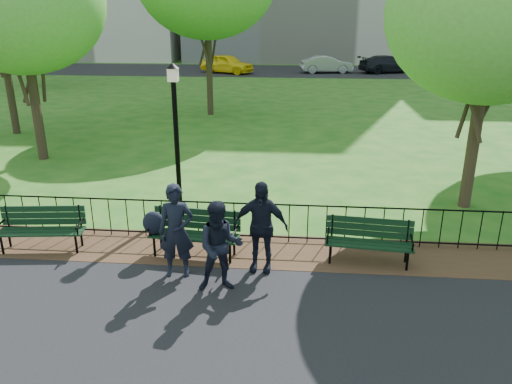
# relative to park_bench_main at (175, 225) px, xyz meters

# --- Properties ---
(ground) EXTENTS (120.00, 120.00, 0.00)m
(ground) POSITION_rel_park_bench_main_xyz_m (0.91, -1.21, -0.66)
(ground) COLOR #1E5B18
(dirt_strip) EXTENTS (60.00, 1.60, 0.01)m
(dirt_strip) POSITION_rel_park_bench_main_xyz_m (0.91, 0.29, -0.65)
(dirt_strip) COLOR #362716
(dirt_strip) RESTS_ON ground
(far_street) EXTENTS (70.00, 9.00, 0.01)m
(far_street) POSITION_rel_park_bench_main_xyz_m (0.91, 33.79, -0.65)
(far_street) COLOR black
(far_street) RESTS_ON ground
(iron_fence) EXTENTS (24.06, 0.06, 1.00)m
(iron_fence) POSITION_rel_park_bench_main_xyz_m (0.91, 0.79, -0.16)
(iron_fence) COLOR black
(iron_fence) RESTS_ON ground
(park_bench_main) EXTENTS (2.00, 0.74, 1.04)m
(park_bench_main) POSITION_rel_park_bench_main_xyz_m (0.00, 0.00, 0.00)
(park_bench_main) COLOR black
(park_bench_main) RESTS_ON ground
(park_bench_left_a) EXTENTS (1.81, 0.74, 1.00)m
(park_bench_left_a) POSITION_rel_park_bench_main_xyz_m (-2.87, 0.03, -0.09)
(park_bench_left_a) COLOR black
(park_bench_left_a) RESTS_ON ground
(park_bench_right_a) EXTENTS (1.76, 0.70, 0.97)m
(park_bench_right_a) POSITION_rel_park_bench_main_xyz_m (3.92, 0.06, -0.10)
(park_bench_right_a) COLOR black
(park_bench_right_a) RESTS_ON ground
(lamppost) EXTENTS (0.33, 0.33, 3.65)m
(lamppost) POSITION_rel_park_bench_main_xyz_m (-0.50, 2.45, 1.33)
(lamppost) COLOR black
(lamppost) RESTS_ON ground
(tree_near_w) EXTENTS (5.20, 5.20, 7.24)m
(tree_near_w) POSITION_rel_park_bench_main_xyz_m (-6.27, 6.62, 4.36)
(tree_near_w) COLOR #2D2116
(tree_near_w) RESTS_ON ground
(tree_near_e) EXTENTS (4.89, 4.89, 6.82)m
(tree_near_e) POSITION_rel_park_bench_main_xyz_m (6.78, 3.36, 4.07)
(tree_near_e) COLOR #2D2116
(tree_near_e) RESTS_ON ground
(person_left) EXTENTS (0.70, 0.50, 1.82)m
(person_left) POSITION_rel_park_bench_main_xyz_m (0.24, -0.83, 0.26)
(person_left) COLOR black
(person_left) RESTS_ON asphalt_path
(person_mid) EXTENTS (0.88, 0.56, 1.68)m
(person_mid) POSITION_rel_park_bench_main_xyz_m (1.14, -1.27, 0.19)
(person_mid) COLOR black
(person_mid) RESTS_ON asphalt_path
(person_right) EXTENTS (1.10, 0.54, 1.81)m
(person_right) POSITION_rel_park_bench_main_xyz_m (1.79, -0.48, 0.26)
(person_right) COLOR black
(person_right) RESTS_ON asphalt_path
(taxi) EXTENTS (4.75, 3.43, 1.50)m
(taxi) POSITION_rel_park_bench_main_xyz_m (-3.58, 31.79, 0.10)
(taxi) COLOR yellow
(taxi) RESTS_ON far_street
(sedan_silver) EXTENTS (4.38, 2.13, 1.38)m
(sedan_silver) POSITION_rel_park_bench_main_xyz_m (4.44, 32.67, 0.04)
(sedan_silver) COLOR #93959A
(sedan_silver) RESTS_ON far_street
(sedan_dark) EXTENTS (5.10, 3.49, 1.37)m
(sedan_dark) POSITION_rel_park_bench_main_xyz_m (9.39, 33.24, 0.04)
(sedan_dark) COLOR black
(sedan_dark) RESTS_ON far_street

